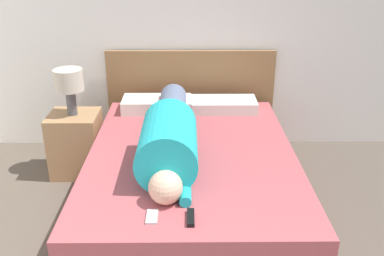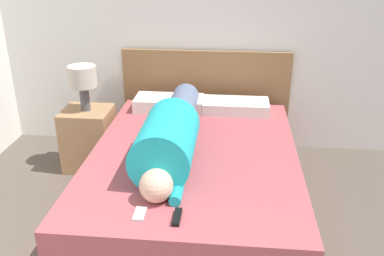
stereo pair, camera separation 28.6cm
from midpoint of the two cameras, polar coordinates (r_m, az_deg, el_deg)
wall_back at (r=4.06m, az=6.03°, el=14.95°), size 5.41×0.06×2.60m
bed at (r=3.23m, az=2.83°, el=-7.14°), size 1.49×2.06×0.50m
headboard at (r=4.19m, az=3.76°, el=3.76°), size 1.61×0.04×0.97m
nightstand at (r=3.92m, az=-11.56°, el=-1.43°), size 0.42×0.39×0.55m
table_lamp at (r=3.72m, az=-12.25°, el=6.37°), size 0.24×0.24×0.40m
person_lying at (r=2.98m, az=-0.09°, el=-0.88°), size 0.38×1.65×0.38m
pillow_near_headboard at (r=3.86m, az=-0.95°, el=3.27°), size 0.61×0.30×0.11m
pillow_second at (r=3.85m, az=7.99°, el=2.86°), size 0.58×0.30×0.10m
tv_remote at (r=2.38m, az=1.52°, el=-11.90°), size 0.04×0.15×0.02m
cell_phone at (r=2.42m, az=-3.59°, el=-11.45°), size 0.06×0.13×0.01m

